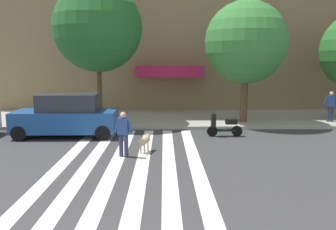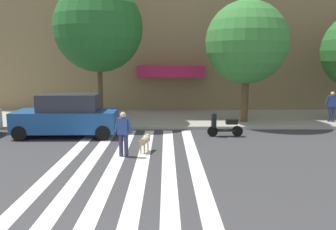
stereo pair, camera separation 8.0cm
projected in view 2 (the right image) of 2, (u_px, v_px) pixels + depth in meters
ground_plane at (102, 168)px, 11.42m from camera, size 160.00×160.00×0.00m
sidewalk_far at (130, 118)px, 20.61m from camera, size 80.00×6.00×0.15m
crosswalk_stripes at (127, 167)px, 11.42m from camera, size 4.95×12.03×0.01m
parked_car_behind_first at (67, 116)px, 16.00m from camera, size 4.61×2.05×1.96m
parked_scooter at (225, 126)px, 16.02m from camera, size 1.63×0.50×1.11m
street_tree_nearest at (99, 28)px, 18.56m from camera, size 4.71×4.71×7.38m
street_tree_middle at (247, 43)px, 18.46m from camera, size 4.37×4.37×6.44m
pedestrian_dog_walker at (123, 132)px, 12.58m from camera, size 0.70×0.34×1.64m
dog_on_leash at (145, 141)px, 13.29m from camera, size 0.44×0.98×0.65m
pedestrian_bystander at (332, 105)px, 18.91m from camera, size 0.68×0.38×1.64m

